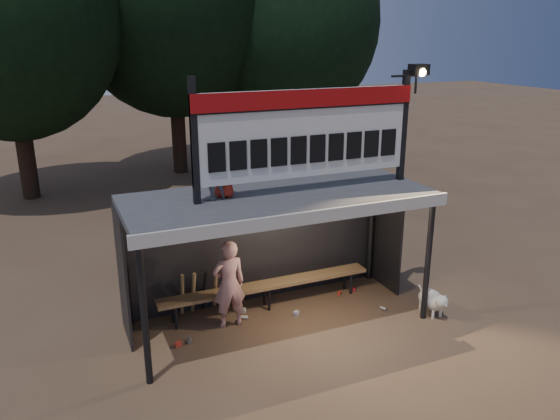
{
  "coord_description": "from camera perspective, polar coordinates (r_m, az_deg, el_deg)",
  "views": [
    {
      "loc": [
        -3.32,
        -7.82,
        4.78
      ],
      "look_at": [
        0.2,
        0.4,
        1.9
      ],
      "focal_mm": 35.0,
      "sensor_mm": 36.0,
      "label": 1
    }
  ],
  "objects": [
    {
      "name": "dugout_shelter",
      "position": [
        9.2,
        -0.76,
        -0.74
      ],
      "size": [
        5.1,
        2.08,
        2.32
      ],
      "color": "#3D3D40",
      "rests_on": "ground"
    },
    {
      "name": "player",
      "position": [
        9.31,
        -5.35,
        -7.71
      ],
      "size": [
        0.57,
        0.37,
        1.55
      ],
      "primitive_type": "imported",
      "rotation": [
        0.0,
        0.0,
        3.14
      ],
      "color": "silver",
      "rests_on": "ground"
    },
    {
      "name": "child_a",
      "position": [
        8.49,
        -7.2,
        4.06
      ],
      "size": [
        0.51,
        0.44,
        0.91
      ],
      "primitive_type": "imported",
      "rotation": [
        0.0,
        0.0,
        3.39
      ],
      "color": "gray",
      "rests_on": "dugout_shelter"
    },
    {
      "name": "child_b",
      "position": [
        8.61,
        -5.89,
        4.08
      ],
      "size": [
        0.49,
        0.45,
        0.85
      ],
      "primitive_type": "imported",
      "rotation": [
        0.0,
        0.0,
        2.58
      ],
      "color": "#A72619",
      "rests_on": "dugout_shelter"
    },
    {
      "name": "bench",
      "position": [
        10.0,
        -1.41,
        -7.92
      ],
      "size": [
        4.0,
        0.35,
        0.48
      ],
      "color": "olive",
      "rests_on": "ground"
    },
    {
      "name": "scoreboard_assembly",
      "position": [
        8.84,
        3.21,
        8.35
      ],
      "size": [
        4.1,
        0.27,
        1.99
      ],
      "color": "black",
      "rests_on": "dugout_shelter"
    },
    {
      "name": "ground",
      "position": [
        9.75,
        -0.16,
        -11.51
      ],
      "size": [
        80.0,
        80.0,
        0.0
      ],
      "primitive_type": "plane",
      "color": "#503928",
      "rests_on": "ground"
    },
    {
      "name": "tree_left",
      "position": [
        17.84,
        -26.84,
        18.41
      ],
      "size": [
        6.46,
        6.46,
        9.27
      ],
      "color": "black",
      "rests_on": "ground"
    },
    {
      "name": "tree_right",
      "position": [
        20.12,
        1.3,
        19.01
      ],
      "size": [
        6.08,
        6.08,
        8.72
      ],
      "color": "#322016",
      "rests_on": "ground"
    },
    {
      "name": "litter",
      "position": [
        9.91,
        0.19,
        -10.75
      ],
      "size": [
        3.82,
        1.06,
        0.08
      ],
      "color": "#A81C21",
      "rests_on": "ground"
    },
    {
      "name": "bats",
      "position": [
        9.9,
        -8.47,
        -8.41
      ],
      "size": [
        0.68,
        0.36,
        0.84
      ],
      "color": "#A17C4B",
      "rests_on": "ground"
    },
    {
      "name": "dog",
      "position": [
        10.2,
        15.65,
        -9.04
      ],
      "size": [
        0.36,
        0.81,
        0.49
      ],
      "color": "beige",
      "rests_on": "ground"
    }
  ]
}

